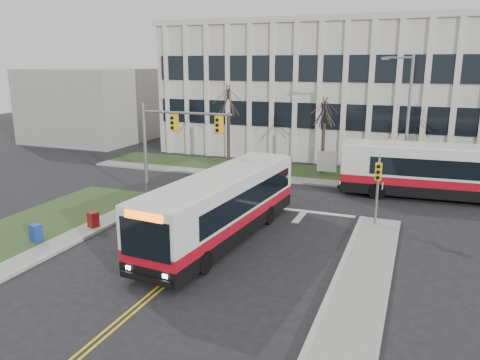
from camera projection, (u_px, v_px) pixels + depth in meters
name	position (u px, v px, depth m)	size (l,w,h in m)	color
ground	(199.00, 255.00, 21.68)	(120.00, 120.00, 0.00)	black
sidewalk_east	(346.00, 347.00, 14.51)	(2.00, 26.00, 0.14)	#9E9B93
sidewalk_cross	(355.00, 186.00, 33.66)	(44.00, 1.60, 0.14)	#9E9B93
building_lawn	(360.00, 177.00, 36.19)	(44.00, 5.00, 0.12)	#31481F
office_building	(379.00, 91.00, 45.60)	(40.00, 16.00, 12.00)	silver
building_annex	(94.00, 105.00, 53.35)	(12.00, 12.00, 8.00)	#9E9B93
mast_arm_signal	(167.00, 136.00, 29.10)	(6.11, 0.38, 6.20)	slate
signal_pole_near	(378.00, 182.00, 24.79)	(0.34, 0.39, 3.80)	slate
signal_pole_far	(389.00, 154.00, 32.47)	(0.34, 0.39, 3.80)	slate
streetlight	(406.00, 114.00, 32.25)	(2.15, 0.25, 9.20)	slate
directory_sign	(327.00, 162.00, 36.35)	(1.50, 0.12, 2.00)	slate
tree_left	(228.00, 102.00, 38.73)	(1.80, 1.80, 7.70)	#42352B
tree_mid	(324.00, 113.00, 36.25)	(1.80, 1.80, 6.82)	#42352B
bus_main	(222.00, 208.00, 23.25)	(2.68, 12.38, 3.30)	silver
bus_cross	(445.00, 173.00, 30.14)	(2.81, 12.97, 3.46)	silver
newspaper_box_blue	(36.00, 234.00, 23.00)	(0.50, 0.45, 0.95)	navy
newspaper_box_red	(93.00, 221.00, 24.92)	(0.50, 0.45, 0.95)	maroon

